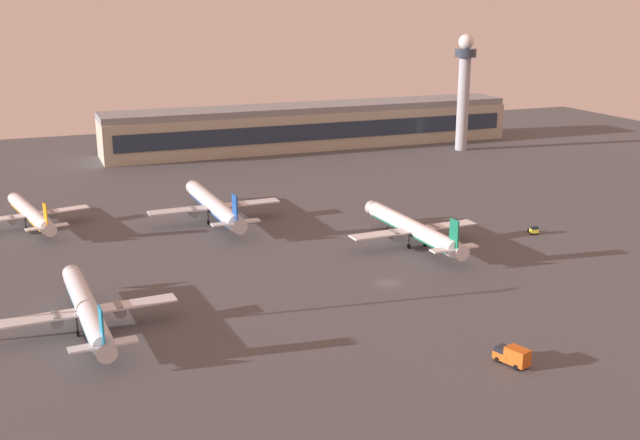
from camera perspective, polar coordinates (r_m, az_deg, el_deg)
ground_plane at (r=156.00m, az=5.06°, el=-4.67°), size 416.00×416.00×0.00m
terminal_building at (r=299.92m, az=-0.58°, el=6.98°), size 159.95×22.40×16.40m
control_tower at (r=296.38m, az=10.63°, el=9.85°), size 8.00×8.00×43.06m
airplane_terminal_side at (r=138.42m, az=-16.87°, el=-6.37°), size 30.56×39.26×10.07m
airplane_mid_apron at (r=179.02m, az=6.92°, el=-0.65°), size 32.02×41.15×10.56m
airplane_taxiway_distant at (r=198.53m, az=-7.83°, el=1.06°), size 34.18×43.94×11.28m
airplane_far_stand at (r=205.11m, az=-20.63°, el=0.44°), size 28.42×36.28×9.38m
pushback_tug at (r=194.22m, az=15.58°, el=-0.71°), size 2.60×3.46×2.05m
catering_truck at (r=125.11m, az=14.09°, el=-9.71°), size 4.01×6.10×3.05m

